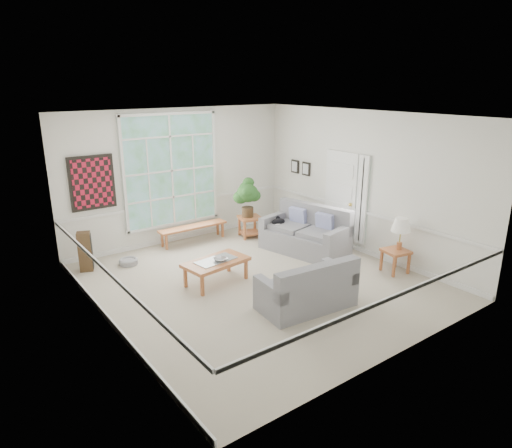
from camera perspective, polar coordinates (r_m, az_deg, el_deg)
The scene contains 24 objects.
floor at distance 8.50m, azimuth 0.26°, elevation -7.25°, with size 5.50×6.00×0.01m, color #AEA38F.
ceiling at distance 7.74m, azimuth 0.29°, elevation 13.40°, with size 5.50×6.00×0.02m, color white.
wall_back at distance 10.49m, azimuth -9.59°, elevation 5.95°, with size 5.50×0.02×3.00m, color silver.
wall_front at distance 5.97m, azimuth 17.72°, elevation -3.46°, with size 5.50×0.02×3.00m, color silver.
wall_left at distance 6.79m, azimuth -18.72°, elevation -1.05°, with size 0.02×6.00×3.00m, color silver.
wall_right at distance 9.84m, azimuth 13.30°, elevation 4.96°, with size 0.02×6.00×3.00m, color silver.
window_back at distance 10.34m, azimuth -10.52°, elevation 6.58°, with size 2.30×0.08×2.40m, color white.
entry_door at distance 10.30m, azimuth 10.46°, elevation 3.11°, with size 0.08×0.90×2.10m, color white.
door_sidelight at distance 9.87m, azimuth 13.14°, elevation 2.92°, with size 0.08×0.26×1.90m, color white.
wall_art at distance 9.73m, azimuth -19.78°, elevation 4.87°, with size 0.90×0.06×1.10m, color maroon.
wall_frame_near at distance 10.99m, azimuth 6.24°, elevation 6.87°, with size 0.04×0.26×0.32m, color black.
wall_frame_far at distance 11.28m, azimuth 4.87°, elevation 7.18°, with size 0.04×0.26×0.32m, color black.
loveseat_right at distance 9.83m, azimuth 6.13°, elevation -0.75°, with size 0.94×1.82×0.99m, color gray.
loveseat_front at distance 7.48m, azimuth 6.32°, elevation -7.38°, with size 1.55×0.80×0.84m, color gray.
coffee_table at distance 8.40m, azimuth -5.00°, elevation -5.95°, with size 1.18×0.64×0.44m, color #AE5F34.
pewter_bowl at distance 8.27m, azimuth -4.46°, elevation -4.42°, with size 0.29×0.29×0.07m, color #9D9DA2.
window_bench at distance 10.57m, azimuth -7.85°, elevation -1.23°, with size 1.63×0.32×0.38m, color #AE5F34.
end_table at distance 10.80m, azimuth -0.76°, elevation -0.34°, with size 0.50×0.50×0.50m, color #AE5F34.
houseplant at distance 10.61m, azimuth -1.07°, elevation 3.33°, with size 0.54×0.54×0.93m, color #25541F, non-canonical shape.
side_table at distance 9.22m, azimuth 16.98°, elevation -4.45°, with size 0.45×0.45×0.46m, color #AE5F34.
table_lamp at distance 9.10m, azimuth 17.60°, elevation -1.18°, with size 0.36×0.36×0.62m, color silver, non-canonical shape.
pet_bed at distance 9.61m, azimuth -15.65°, elevation -4.53°, with size 0.39×0.39×0.12m, color gray.
floor_speaker at distance 9.43m, azimuth -20.58°, elevation -3.24°, with size 0.25×0.19×0.79m, color #432F1B.
cat at distance 10.09m, azimuth 2.81°, elevation 0.33°, with size 0.33×0.23×0.16m, color black.
Camera 1 is at (-4.60, -6.20, 3.54)m, focal length 32.00 mm.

